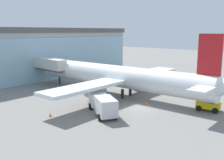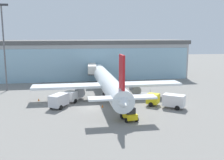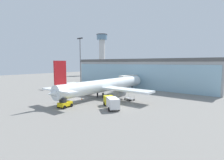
# 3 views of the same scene
# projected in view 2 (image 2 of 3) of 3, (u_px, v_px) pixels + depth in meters

# --- Properties ---
(ground) EXTENTS (240.00, 240.00, 0.00)m
(ground) POSITION_uv_depth(u_px,v_px,m) (92.00, 108.00, 50.53)
(ground) COLOR gray
(terminal_building) EXTENTS (65.14, 16.30, 12.01)m
(terminal_building) POSITION_uv_depth(u_px,v_px,m) (86.00, 59.00, 84.13)
(terminal_building) COLOR #A5A5A5
(terminal_building) RESTS_ON ground
(jet_bridge) EXTENTS (2.97, 14.29, 5.60)m
(jet_bridge) POSITION_uv_depth(u_px,v_px,m) (92.00, 68.00, 75.97)
(jet_bridge) COLOR beige
(jet_bridge) RESTS_ON ground
(apron_light_mast) EXTENTS (3.20, 0.40, 21.10)m
(apron_light_mast) POSITION_uv_depth(u_px,v_px,m) (4.00, 41.00, 63.47)
(apron_light_mast) COLOR #59595E
(apron_light_mast) RESTS_ON ground
(airplane) EXTENTS (32.47, 39.82, 10.89)m
(airplane) POSITION_uv_depth(u_px,v_px,m) (107.00, 83.00, 58.02)
(airplane) COLOR white
(airplane) RESTS_ON ground
(catering_truck) EXTENTS (5.61, 7.40, 2.65)m
(catering_truck) POSITION_uv_depth(u_px,v_px,m) (63.00, 99.00, 51.55)
(catering_truck) COLOR silver
(catering_truck) RESTS_ON ground
(fuel_truck) EXTENTS (7.22, 6.03, 2.65)m
(fuel_truck) POSITION_uv_depth(u_px,v_px,m) (167.00, 100.00, 50.70)
(fuel_truck) COLOR yellow
(fuel_truck) RESTS_ON ground
(baggage_cart) EXTENTS (3.12, 2.28, 1.50)m
(baggage_cart) POSITION_uv_depth(u_px,v_px,m) (145.00, 94.00, 60.16)
(baggage_cart) COLOR gray
(baggage_cart) RESTS_ON ground
(pushback_tug) EXTENTS (2.67, 3.48, 2.30)m
(pushback_tug) POSITION_uv_depth(u_px,v_px,m) (129.00, 115.00, 43.23)
(pushback_tug) COLOR yellow
(pushback_tug) RESTS_ON ground
(safety_cone_nose) EXTENTS (0.36, 0.36, 0.55)m
(safety_cone_nose) POSITION_uv_depth(u_px,v_px,m) (103.00, 106.00, 50.88)
(safety_cone_nose) COLOR orange
(safety_cone_nose) RESTS_ON ground
(safety_cone_wingtip) EXTENTS (0.36, 0.36, 0.55)m
(safety_cone_wingtip) POSITION_uv_depth(u_px,v_px,m) (39.00, 100.00, 55.61)
(safety_cone_wingtip) COLOR orange
(safety_cone_wingtip) RESTS_ON ground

